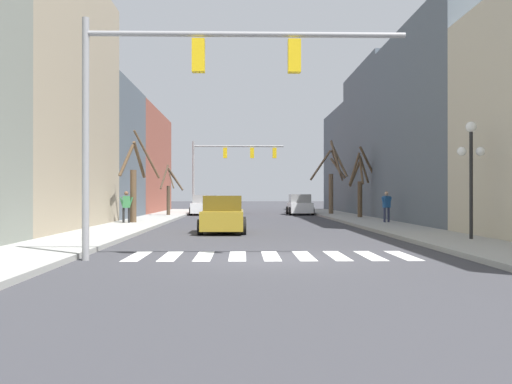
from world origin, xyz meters
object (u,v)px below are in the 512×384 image
at_px(traffic_signal_far, 228,160).
at_px(street_lamp_right_corner, 471,155).
at_px(street_tree_right_far, 332,178).
at_px(street_tree_right_near, 135,183).
at_px(car_parked_right_mid, 300,205).
at_px(street_tree_left_far, 361,183).
at_px(traffic_signal_near, 184,81).
at_px(pedestrian_on_right_sidewalk, 126,204).
at_px(pedestrian_crossing_street, 387,204).
at_px(car_at_intersection, 205,205).
at_px(car_driving_toward_lane, 223,215).
at_px(street_tree_left_near, 169,191).

xyz_separation_m(traffic_signal_far, street_lamp_right_corner, (8.94, -28.54, -1.47)).
height_order(traffic_signal_far, street_tree_right_far, traffic_signal_far).
distance_m(traffic_signal_far, street_tree_right_near, 17.06).
relative_size(street_lamp_right_corner, car_parked_right_mid, 0.91).
xyz_separation_m(car_parked_right_mid, street_tree_left_far, (3.14, -8.95, 1.64)).
distance_m(traffic_signal_near, street_tree_right_far, 32.09).
relative_size(traffic_signal_near, street_tree_right_far, 1.45).
xyz_separation_m(street_lamp_right_corner, pedestrian_on_right_sidewalk, (-13.92, 11.70, -1.85)).
bearing_deg(pedestrian_crossing_street, traffic_signal_near, -146.60).
bearing_deg(street_tree_right_near, car_at_intersection, 79.63).
xyz_separation_m(traffic_signal_far, pedestrian_crossing_street, (8.96, -16.55, -3.32)).
height_order(street_lamp_right_corner, car_parked_right_mid, street_lamp_right_corner).
xyz_separation_m(car_driving_toward_lane, street_tree_left_near, (-4.42, 17.39, 1.13)).
height_order(traffic_signal_far, car_at_intersection, traffic_signal_far).
distance_m(street_lamp_right_corner, pedestrian_crossing_street, 12.13).
xyz_separation_m(street_lamp_right_corner, car_parked_right_mid, (-3.14, 27.90, -2.22)).
bearing_deg(street_tree_left_near, car_parked_right_mid, 25.66).
relative_size(street_tree_left_far, street_tree_right_far, 0.82).
bearing_deg(traffic_signal_near, street_tree_right_far, 74.68).
bearing_deg(street_tree_left_far, traffic_signal_near, -111.18).
bearing_deg(car_driving_toward_lane, traffic_signal_near, -3.48).
bearing_deg(traffic_signal_far, car_parked_right_mid, -6.31).
bearing_deg(traffic_signal_far, pedestrian_on_right_sidewalk, -106.49).
bearing_deg(pedestrian_crossing_street, car_parked_right_mid, 73.38).
xyz_separation_m(traffic_signal_near, street_tree_left_far, (9.26, 23.89, -2.13)).
bearing_deg(traffic_signal_far, pedestrian_crossing_street, -61.56).
bearing_deg(car_parked_right_mid, street_lamp_right_corner, -173.57).
distance_m(car_driving_toward_lane, street_tree_left_far, 15.84).
distance_m(car_parked_right_mid, pedestrian_on_right_sidewalk, 19.46).
bearing_deg(traffic_signal_near, street_lamp_right_corner, 28.09).
height_order(street_lamp_right_corner, pedestrian_crossing_street, street_lamp_right_corner).
relative_size(car_at_intersection, street_tree_left_near, 1.25).
height_order(street_lamp_right_corner, street_tree_right_near, street_tree_right_near).
distance_m(car_parked_right_mid, street_tree_right_near, 18.85).
bearing_deg(street_tree_right_near, pedestrian_on_right_sidewalk, -120.66).
xyz_separation_m(traffic_signal_near, pedestrian_crossing_street, (9.28, 16.93, -3.40)).
distance_m(car_driving_toward_lane, pedestrian_crossing_street, 10.66).
height_order(traffic_signal_near, traffic_signal_far, traffic_signal_near).
xyz_separation_m(car_at_intersection, street_tree_left_far, (10.77, -8.70, 1.65)).
xyz_separation_m(pedestrian_crossing_street, street_tree_left_far, (-0.03, 6.96, 1.27)).
bearing_deg(car_parked_right_mid, car_at_intersection, 91.86).
xyz_separation_m(car_driving_toward_lane, pedestrian_on_right_sidewalk, (-5.31, 5.95, 0.39)).
height_order(car_driving_toward_lane, street_tree_right_near, street_tree_right_near).
xyz_separation_m(traffic_signal_near, street_tree_right_near, (-4.32, 17.21, -2.25)).
height_order(car_parked_right_mid, street_tree_left_near, street_tree_left_near).
relative_size(car_parked_right_mid, car_at_intersection, 0.96).
xyz_separation_m(pedestrian_crossing_street, street_tree_right_near, (-13.61, 0.28, 1.15)).
relative_size(pedestrian_on_right_sidewalk, pedestrian_crossing_street, 1.00).
xyz_separation_m(street_tree_left_far, street_tree_right_far, (-0.79, 7.02, 0.52)).
distance_m(pedestrian_crossing_street, street_tree_left_near, 17.19).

